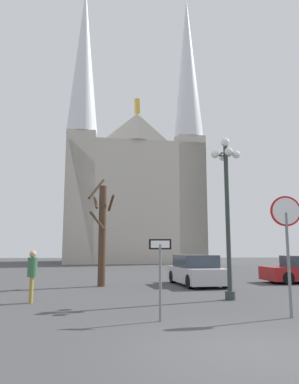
# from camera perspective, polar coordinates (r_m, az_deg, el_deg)

# --- Properties ---
(ground_plane) EXTENTS (120.00, 120.00, 0.00)m
(ground_plane) POSITION_cam_1_polar(r_m,az_deg,el_deg) (7.30, 14.80, -22.96)
(ground_plane) COLOR #424244
(cathedral) EXTENTS (17.52, 13.86, 35.20)m
(cathedral) POSITION_cam_1_polar(r_m,az_deg,el_deg) (46.82, -2.61, 1.00)
(cathedral) COLOR #BCB5A5
(cathedral) RESTS_ON ground
(stop_sign) EXTENTS (0.84, 0.12, 3.24)m
(stop_sign) POSITION_cam_1_polar(r_m,az_deg,el_deg) (10.68, 20.67, -5.63)
(stop_sign) COLOR slate
(stop_sign) RESTS_ON ground
(one_way_arrow_sign) EXTENTS (0.58, 0.11, 2.05)m
(one_way_arrow_sign) POSITION_cam_1_polar(r_m,az_deg,el_deg) (9.54, 1.69, -11.84)
(one_way_arrow_sign) COLOR slate
(one_way_arrow_sign) RESTS_ON ground
(street_lamp) EXTENTS (1.11, 1.11, 5.93)m
(street_lamp) POSITION_cam_1_polar(r_m,az_deg,el_deg) (13.73, 12.03, -1.00)
(street_lamp) COLOR #2D3833
(street_lamp) RESTS_ON ground
(bare_tree) EXTENTS (1.36, 1.42, 5.33)m
(bare_tree) POSITION_cam_1_polar(r_m,az_deg,el_deg) (18.01, -7.44, -6.19)
(bare_tree) COLOR #473323
(bare_tree) RESTS_ON ground
(parked_car_near_silver) EXTENTS (2.47, 4.40, 1.47)m
(parked_car_near_silver) POSITION_cam_1_polar(r_m,az_deg,el_deg) (18.58, 7.36, -12.15)
(parked_car_near_silver) COLOR #B7B7BC
(parked_car_near_silver) RESTS_ON ground
(pedestrian_standing) EXTENTS (0.32, 0.32, 1.73)m
(pedestrian_standing) POSITION_cam_1_polar(r_m,az_deg,el_deg) (13.20, -17.87, -11.66)
(pedestrian_standing) COLOR olive
(pedestrian_standing) RESTS_ON ground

